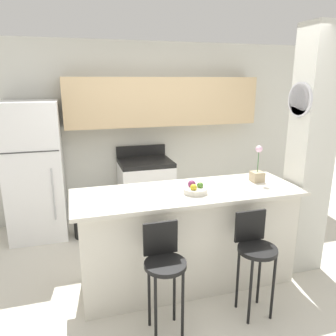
% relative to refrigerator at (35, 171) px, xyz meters
% --- Properties ---
extents(ground_plane, '(14.00, 14.00, 0.00)m').
position_rel_refrigerator_xyz_m(ground_plane, '(1.53, -1.57, -0.89)').
color(ground_plane, beige).
extents(wall_back, '(5.60, 0.38, 2.55)m').
position_rel_refrigerator_xyz_m(wall_back, '(1.63, 0.33, 0.58)').
color(wall_back, silver).
rests_on(wall_back, ground_plane).
extents(pillar_right, '(0.38, 0.34, 2.55)m').
position_rel_refrigerator_xyz_m(pillar_right, '(2.84, -1.62, 0.40)').
color(pillar_right, silver).
rests_on(pillar_right, ground_plane).
extents(counter_bar, '(2.21, 0.76, 0.99)m').
position_rel_refrigerator_xyz_m(counter_bar, '(1.53, -1.57, -0.39)').
color(counter_bar, silver).
rests_on(counter_bar, ground_plane).
extents(refrigerator, '(0.70, 0.72, 1.77)m').
position_rel_refrigerator_xyz_m(refrigerator, '(0.00, 0.00, 0.00)').
color(refrigerator, white).
rests_on(refrigerator, ground_plane).
extents(stove_range, '(0.74, 0.63, 1.07)m').
position_rel_refrigerator_xyz_m(stove_range, '(1.47, 0.05, -0.42)').
color(stove_range, white).
rests_on(stove_range, ground_plane).
extents(bar_stool_left, '(0.34, 0.34, 0.92)m').
position_rel_refrigerator_xyz_m(bar_stool_left, '(1.12, -2.16, -0.28)').
color(bar_stool_left, black).
rests_on(bar_stool_left, ground_plane).
extents(bar_stool_right, '(0.34, 0.34, 0.92)m').
position_rel_refrigerator_xyz_m(bar_stool_right, '(1.94, -2.16, -0.28)').
color(bar_stool_right, black).
rests_on(bar_stool_right, ground_plane).
extents(orchid_vase, '(0.12, 0.12, 0.38)m').
position_rel_refrigerator_xyz_m(orchid_vase, '(2.32, -1.49, 0.21)').
color(orchid_vase, tan).
rests_on(orchid_vase, counter_bar).
extents(fruit_bowl, '(0.23, 0.23, 0.11)m').
position_rel_refrigerator_xyz_m(fruit_bowl, '(1.57, -1.65, 0.14)').
color(fruit_bowl, silver).
rests_on(fruit_bowl, counter_bar).
extents(trash_bin, '(0.28, 0.28, 0.38)m').
position_rel_refrigerator_xyz_m(trash_bin, '(0.57, -0.25, -0.70)').
color(trash_bin, black).
rests_on(trash_bin, ground_plane).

